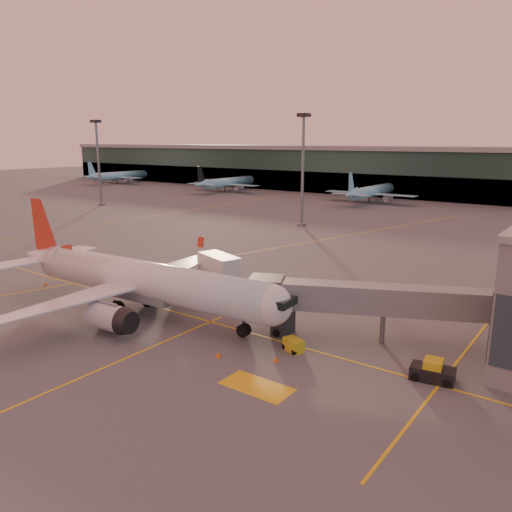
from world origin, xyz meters
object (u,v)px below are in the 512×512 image
Objects in this scene: pushback_tug at (433,372)px; catering_truck at (220,271)px; main_airplane at (138,280)px; gpu_cart at (293,345)px.

catering_truck is at bearing 156.04° from pushback_tug.
main_airplane is 10.70× the size of pushback_tug.
catering_truck is 20.74m from gpu_cart.
gpu_cart is at bearing 0.30° from main_airplane.
gpu_cart is (20.22, 1.44, -3.41)m from main_airplane.
main_airplane is at bearing -152.89° from gpu_cart.
pushback_tug is at bearing 3.95° from catering_truck.
main_airplane is 11.98m from catering_truck.
gpu_cart is (17.88, -10.26, -2.29)m from catering_truck.
catering_truck is (2.33, 11.70, -1.11)m from main_airplane.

